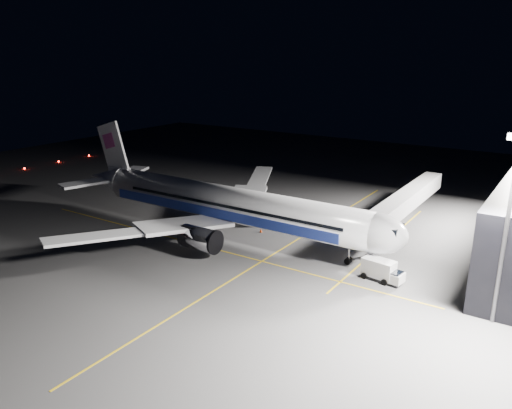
{
  "coord_description": "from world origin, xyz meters",
  "views": [
    {
      "loc": [
        45.16,
        -60.72,
        28.09
      ],
      "look_at": [
        4.95,
        0.14,
        6.0
      ],
      "focal_mm": 35.0,
      "sensor_mm": 36.0,
      "label": 1
    }
  ],
  "objects_px": {
    "jet_bridge": "(402,203)",
    "baggage_tug": "(251,212)",
    "safety_cone_a": "(235,216)",
    "safety_cone_c": "(261,230)",
    "floodlight_mast_south": "(508,214)",
    "airliner": "(224,204)",
    "service_truck": "(382,270)",
    "safety_cone_b": "(297,221)"
  },
  "relations": [
    {
      "from": "safety_cone_a",
      "to": "safety_cone_c",
      "type": "relative_size",
      "value": 0.9
    },
    {
      "from": "safety_cone_a",
      "to": "jet_bridge",
      "type": "bearing_deg",
      "value": 20.85
    },
    {
      "from": "jet_bridge",
      "to": "safety_cone_b",
      "type": "relative_size",
      "value": 55.62
    },
    {
      "from": "airliner",
      "to": "safety_cone_c",
      "type": "bearing_deg",
      "value": 41.97
    },
    {
      "from": "jet_bridge",
      "to": "safety_cone_b",
      "type": "distance_m",
      "value": 17.82
    },
    {
      "from": "service_truck",
      "to": "safety_cone_c",
      "type": "height_order",
      "value": "service_truck"
    },
    {
      "from": "airliner",
      "to": "jet_bridge",
      "type": "xyz_separation_m",
      "value": [
        23.08,
        18.06,
        -0.58
      ]
    },
    {
      "from": "jet_bridge",
      "to": "safety_cone_a",
      "type": "distance_m",
      "value": 28.85
    },
    {
      "from": "service_truck",
      "to": "jet_bridge",
      "type": "bearing_deg",
      "value": 109.89
    },
    {
      "from": "baggage_tug",
      "to": "safety_cone_c",
      "type": "xyz_separation_m",
      "value": [
        5.95,
        -5.95,
        -0.45
      ]
    },
    {
      "from": "jet_bridge",
      "to": "floodlight_mast_south",
      "type": "xyz_separation_m",
      "value": [
        18.0,
        -24.07,
        7.79
      ]
    },
    {
      "from": "jet_bridge",
      "to": "safety_cone_c",
      "type": "xyz_separation_m",
      "value": [
        -18.63,
        -14.06,
        -4.24
      ]
    },
    {
      "from": "floodlight_mast_south",
      "to": "safety_cone_c",
      "type": "relative_size",
      "value": 30.63
    },
    {
      "from": "safety_cone_c",
      "to": "safety_cone_a",
      "type": "bearing_deg",
      "value": 154.08
    },
    {
      "from": "safety_cone_c",
      "to": "baggage_tug",
      "type": "bearing_deg",
      "value": 135.0
    },
    {
      "from": "airliner",
      "to": "jet_bridge",
      "type": "bearing_deg",
      "value": 38.04
    },
    {
      "from": "baggage_tug",
      "to": "safety_cone_b",
      "type": "xyz_separation_m",
      "value": [
        8.58,
        1.53,
        -0.48
      ]
    },
    {
      "from": "airliner",
      "to": "service_truck",
      "type": "bearing_deg",
      "value": -5.56
    },
    {
      "from": "floodlight_mast_south",
      "to": "baggage_tug",
      "type": "distance_m",
      "value": 46.93
    },
    {
      "from": "jet_bridge",
      "to": "floodlight_mast_south",
      "type": "relative_size",
      "value": 1.66
    },
    {
      "from": "service_truck",
      "to": "safety_cone_b",
      "type": "height_order",
      "value": "service_truck"
    },
    {
      "from": "airliner",
      "to": "service_truck",
      "type": "xyz_separation_m",
      "value": [
        27.33,
        -2.66,
        -3.69
      ]
    },
    {
      "from": "safety_cone_a",
      "to": "floodlight_mast_south",
      "type": "bearing_deg",
      "value": -17.31
    },
    {
      "from": "airliner",
      "to": "floodlight_mast_south",
      "type": "bearing_deg",
      "value": -8.33
    },
    {
      "from": "safety_cone_b",
      "to": "baggage_tug",
      "type": "bearing_deg",
      "value": -169.9
    },
    {
      "from": "baggage_tug",
      "to": "safety_cone_b",
      "type": "distance_m",
      "value": 8.73
    },
    {
      "from": "safety_cone_a",
      "to": "safety_cone_c",
      "type": "distance_m",
      "value": 8.93
    },
    {
      "from": "safety_cone_b",
      "to": "safety_cone_c",
      "type": "height_order",
      "value": "safety_cone_c"
    },
    {
      "from": "safety_cone_c",
      "to": "jet_bridge",
      "type": "bearing_deg",
      "value": 37.03
    },
    {
      "from": "service_truck",
      "to": "baggage_tug",
      "type": "height_order",
      "value": "service_truck"
    },
    {
      "from": "safety_cone_b",
      "to": "jet_bridge",
      "type": "bearing_deg",
      "value": 22.35
    },
    {
      "from": "service_truck",
      "to": "safety_cone_a",
      "type": "bearing_deg",
      "value": 169.42
    },
    {
      "from": "floodlight_mast_south",
      "to": "safety_cone_b",
      "type": "xyz_separation_m",
      "value": [
        -34.0,
        17.49,
        -12.06
      ]
    },
    {
      "from": "service_truck",
      "to": "safety_cone_c",
      "type": "xyz_separation_m",
      "value": [
        -22.88,
        6.66,
        -1.13
      ]
    },
    {
      "from": "floodlight_mast_south",
      "to": "safety_cone_c",
      "type": "bearing_deg",
      "value": 164.71
    },
    {
      "from": "service_truck",
      "to": "baggage_tug",
      "type": "bearing_deg",
      "value": 164.66
    },
    {
      "from": "safety_cone_a",
      "to": "safety_cone_b",
      "type": "xyz_separation_m",
      "value": [
        10.66,
        3.57,
        0.0
      ]
    },
    {
      "from": "airliner",
      "to": "floodlight_mast_south",
      "type": "relative_size",
      "value": 2.97
    },
    {
      "from": "jet_bridge",
      "to": "baggage_tug",
      "type": "relative_size",
      "value": 12.68
    },
    {
      "from": "baggage_tug",
      "to": "safety_cone_a",
      "type": "distance_m",
      "value": 2.96
    },
    {
      "from": "airliner",
      "to": "floodlight_mast_south",
      "type": "height_order",
      "value": "floodlight_mast_south"
    },
    {
      "from": "airliner",
      "to": "safety_cone_b",
      "type": "distance_m",
      "value": 14.33
    }
  ]
}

